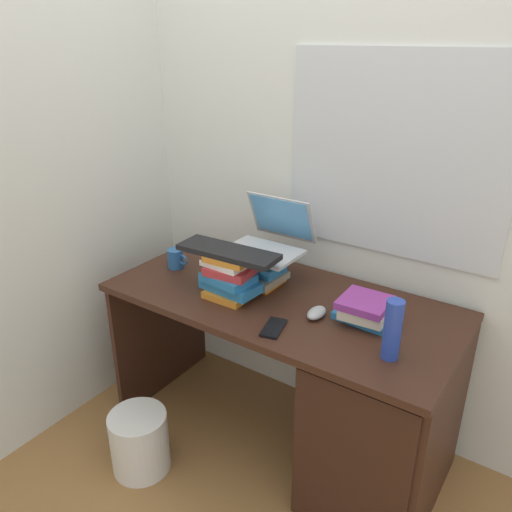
# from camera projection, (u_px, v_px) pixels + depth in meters

# --- Properties ---
(ground_plane) EXTENTS (6.00, 6.00, 0.00)m
(ground_plane) POSITION_uv_depth(u_px,v_px,m) (278.00, 437.00, 2.38)
(ground_plane) COLOR olive
(wall_back) EXTENTS (6.00, 0.06, 2.60)m
(wall_back) POSITION_uv_depth(u_px,v_px,m) (332.00, 144.00, 2.14)
(wall_back) COLOR silver
(wall_back) RESTS_ON ground
(wall_left) EXTENTS (0.05, 6.00, 2.60)m
(wall_left) POSITION_uv_depth(u_px,v_px,m) (106.00, 134.00, 2.35)
(wall_left) COLOR silver
(wall_left) RESTS_ON ground
(desk) EXTENTS (1.43, 0.68, 0.74)m
(desk) POSITION_uv_depth(u_px,v_px,m) (354.00, 400.00, 2.01)
(desk) COLOR #381E14
(desk) RESTS_ON ground
(book_stack_tall) EXTENTS (0.22, 0.19, 0.14)m
(book_stack_tall) POSITION_uv_depth(u_px,v_px,m) (261.00, 269.00, 2.18)
(book_stack_tall) COLOR orange
(book_stack_tall) RESTS_ON desk
(book_stack_keyboard_riser) EXTENTS (0.25, 0.18, 0.18)m
(book_stack_keyboard_riser) POSITION_uv_depth(u_px,v_px,m) (230.00, 276.00, 2.06)
(book_stack_keyboard_riser) COLOR orange
(book_stack_keyboard_riser) RESTS_ON desk
(book_stack_side) EXTENTS (0.24, 0.20, 0.09)m
(book_stack_side) POSITION_uv_depth(u_px,v_px,m) (366.00, 310.00, 1.89)
(book_stack_side) COLOR #2672B2
(book_stack_side) RESTS_ON desk
(laptop) EXTENTS (0.31, 0.31, 0.22)m
(laptop) POSITION_uv_depth(u_px,v_px,m) (270.00, 237.00, 2.18)
(laptop) COLOR #B7BABF
(laptop) RESTS_ON book_stack_tall
(keyboard) EXTENTS (0.43, 0.16, 0.02)m
(keyboard) POSITION_uv_depth(u_px,v_px,m) (228.00, 252.00, 2.02)
(keyboard) COLOR black
(keyboard) RESTS_ON book_stack_keyboard_riser
(computer_mouse) EXTENTS (0.06, 0.10, 0.04)m
(computer_mouse) POSITION_uv_depth(u_px,v_px,m) (317.00, 313.00, 1.93)
(computer_mouse) COLOR #A5A8AD
(computer_mouse) RESTS_ON desk
(mug) EXTENTS (0.11, 0.07, 0.09)m
(mug) POSITION_uv_depth(u_px,v_px,m) (176.00, 259.00, 2.33)
(mug) COLOR #265999
(mug) RESTS_ON desk
(water_bottle) EXTENTS (0.06, 0.06, 0.21)m
(water_bottle) POSITION_uv_depth(u_px,v_px,m) (392.00, 330.00, 1.66)
(water_bottle) COLOR #263FA5
(water_bottle) RESTS_ON desk
(cell_phone) EXTENTS (0.10, 0.15, 0.01)m
(cell_phone) POSITION_uv_depth(u_px,v_px,m) (274.00, 328.00, 1.86)
(cell_phone) COLOR black
(cell_phone) RESTS_ON desk
(wastebasket) EXTENTS (0.25, 0.25, 0.27)m
(wastebasket) POSITION_uv_depth(u_px,v_px,m) (140.00, 442.00, 2.16)
(wastebasket) COLOR silver
(wastebasket) RESTS_ON ground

